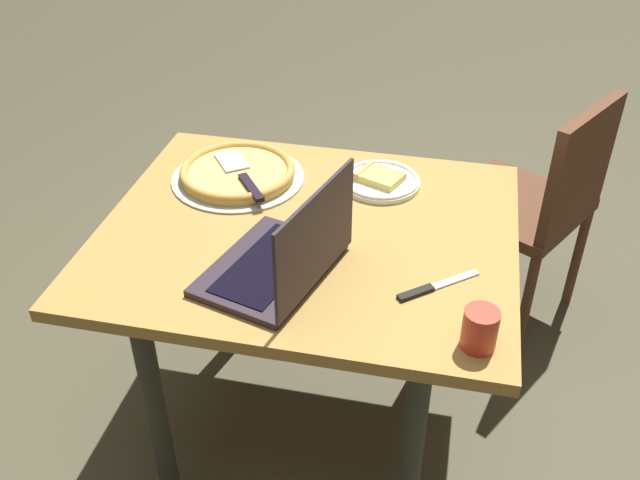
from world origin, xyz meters
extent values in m
plane|color=#433F2C|center=(0.00, 0.00, 0.00)|extent=(12.00, 12.00, 0.00)
cube|color=olive|center=(0.00, 0.00, 0.71)|extent=(1.03, 0.86, 0.03)
cylinder|color=#31342A|center=(-0.32, -0.32, 0.35)|extent=(0.05, 0.05, 0.70)
cylinder|color=#31342A|center=(0.32, -0.32, 0.35)|extent=(0.05, 0.05, 0.70)
cylinder|color=#31342A|center=(-0.32, 0.32, 0.35)|extent=(0.05, 0.05, 0.70)
cylinder|color=#31342A|center=(0.32, 0.32, 0.35)|extent=(0.05, 0.05, 0.70)
cube|color=#292027|center=(0.05, 0.19, 0.74)|extent=(0.32, 0.39, 0.02)
cube|color=black|center=(0.05, 0.19, 0.75)|extent=(0.22, 0.33, 0.00)
cube|color=#292027|center=(-0.07, 0.22, 0.86)|extent=(0.10, 0.33, 0.23)
cube|color=black|center=(-0.07, 0.22, 0.86)|extent=(0.09, 0.29, 0.20)
cylinder|color=white|center=(-0.15, -0.25, 0.74)|extent=(0.22, 0.22, 0.01)
torus|color=silver|center=(-0.15, -0.25, 0.75)|extent=(0.21, 0.21, 0.01)
cube|color=#D5BB55|center=(-0.15, -0.25, 0.75)|extent=(0.14, 0.13, 0.02)
cube|color=tan|center=(-0.10, -0.27, 0.75)|extent=(0.05, 0.09, 0.03)
cylinder|color=#A2A599|center=(0.25, -0.20, 0.73)|extent=(0.37, 0.37, 0.01)
cylinder|color=#E6C057|center=(0.25, -0.20, 0.75)|extent=(0.31, 0.31, 0.02)
torus|color=#C08A3F|center=(0.25, -0.20, 0.76)|extent=(0.32, 0.32, 0.02)
cube|color=#AAA9B6|center=(0.28, -0.24, 0.76)|extent=(0.12, 0.13, 0.00)
cube|color=black|center=(0.18, -0.11, 0.76)|extent=(0.10, 0.13, 0.01)
cube|color=silver|center=(-0.36, 0.14, 0.73)|extent=(0.14, 0.12, 0.00)
cube|color=black|center=(-0.29, 0.20, 0.73)|extent=(0.08, 0.07, 0.01)
cylinder|color=red|center=(-0.43, 0.34, 0.77)|extent=(0.07, 0.07, 0.09)
cylinder|color=#523312|center=(-0.43, 0.34, 0.80)|extent=(0.06, 0.06, 0.01)
cube|color=#553421|center=(-0.56, -0.71, 0.43)|extent=(0.56, 0.56, 0.04)
cube|color=#553421|center=(-0.72, -0.61, 0.65)|extent=(0.23, 0.36, 0.39)
cylinder|color=#553421|center=(-0.49, -0.96, 0.21)|extent=(0.03, 0.03, 0.41)
cylinder|color=#553421|center=(-0.31, -0.64, 0.21)|extent=(0.03, 0.03, 0.41)
cylinder|color=#553421|center=(-0.81, -0.77, 0.21)|extent=(0.03, 0.03, 0.41)
cylinder|color=#553421|center=(-0.63, -0.45, 0.21)|extent=(0.03, 0.03, 0.41)
camera|label=1|loc=(-0.34, 1.42, 1.73)|focal=39.71mm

